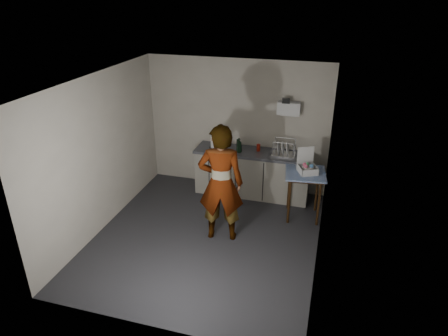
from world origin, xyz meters
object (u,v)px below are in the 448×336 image
(kitchen_counter, at_px, (252,174))
(soda_can, at_px, (258,148))
(side_table, at_px, (305,178))
(dish_rack, at_px, (283,151))
(standing_man, at_px, (221,184))
(paper_towel, at_px, (214,141))
(soap_bottle, at_px, (239,145))
(dark_bottle, at_px, (238,145))
(bakery_box, at_px, (307,167))

(kitchen_counter, distance_m, soda_can, 0.56)
(side_table, bearing_deg, dish_rack, 120.95)
(standing_man, relative_size, paper_towel, 6.22)
(soap_bottle, height_order, dark_bottle, soap_bottle)
(kitchen_counter, xyz_separation_m, dish_rack, (0.58, -0.00, 0.55))
(standing_man, height_order, dark_bottle, standing_man)
(side_table, height_order, soap_bottle, soap_bottle)
(soda_can, distance_m, dish_rack, 0.49)
(soda_can, bearing_deg, dish_rack, -6.88)
(side_table, relative_size, soda_can, 6.52)
(soap_bottle, bearing_deg, dark_bottle, 113.40)
(standing_man, relative_size, dish_rack, 4.62)
(dish_rack, bearing_deg, soda_can, 173.12)
(kitchen_counter, xyz_separation_m, standing_man, (-0.17, -1.60, 0.56))
(bakery_box, bearing_deg, side_table, -179.88)
(soap_bottle, height_order, bakery_box, bakery_box)
(soap_bottle, bearing_deg, dish_rack, 6.95)
(standing_man, bearing_deg, soda_can, -109.70)
(kitchen_counter, height_order, bakery_box, bakery_box)
(standing_man, height_order, soda_can, standing_man)
(kitchen_counter, relative_size, dark_bottle, 10.64)
(side_table, relative_size, dark_bottle, 4.18)
(dark_bottle, bearing_deg, kitchen_counter, -1.31)
(standing_man, distance_m, soap_bottle, 1.50)
(soda_can, relative_size, dark_bottle, 0.64)
(paper_towel, bearing_deg, side_table, -16.85)
(standing_man, bearing_deg, side_table, -151.49)
(side_table, height_order, standing_man, standing_man)
(soda_can, bearing_deg, soap_bottle, -154.95)
(dark_bottle, relative_size, paper_towel, 0.67)
(soda_can, height_order, bakery_box, bakery_box)
(kitchen_counter, height_order, dish_rack, dish_rack)
(soda_can, bearing_deg, bakery_box, -33.34)
(kitchen_counter, distance_m, paper_towel, 1.00)
(side_table, bearing_deg, kitchen_counter, 142.79)
(dark_bottle, distance_m, dish_rack, 0.88)
(dark_bottle, height_order, bakery_box, bakery_box)
(standing_man, height_order, paper_towel, standing_man)
(kitchen_counter, distance_m, side_table, 1.26)
(soda_can, bearing_deg, dark_bottle, -172.54)
(standing_man, height_order, bakery_box, standing_man)
(side_table, distance_m, dark_bottle, 1.51)
(side_table, xyz_separation_m, soda_can, (-0.97, 0.66, 0.21))
(soap_bottle, relative_size, dark_bottle, 1.33)
(soda_can, relative_size, bakery_box, 0.32)
(soap_bottle, height_order, dish_rack, dish_rack)
(dark_bottle, bearing_deg, soap_bottle, -66.60)
(standing_man, xyz_separation_m, dark_bottle, (-0.13, 1.61, 0.03))
(dish_rack, xyz_separation_m, bakery_box, (0.50, -0.59, -0.00))
(dark_bottle, xyz_separation_m, dish_rack, (0.88, -0.01, -0.04))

